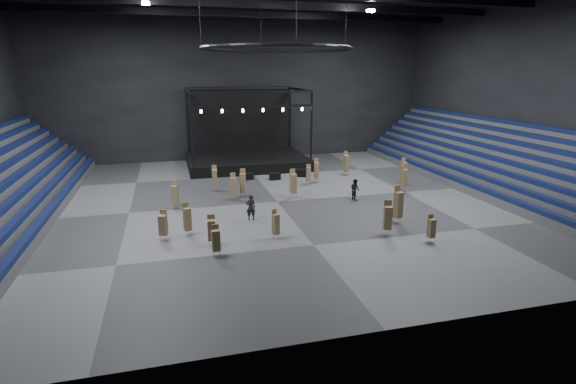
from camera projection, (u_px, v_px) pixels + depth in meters
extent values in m
plane|color=#525355|center=(277.00, 202.00, 39.87)|extent=(50.00, 50.00, 0.00)
cube|color=black|center=(238.00, 88.00, 57.04)|extent=(50.00, 0.20, 18.00)
cube|color=black|center=(398.00, 132.00, 17.91)|extent=(50.00, 0.20, 18.00)
cube|color=black|center=(526.00, 94.00, 43.65)|extent=(0.20, 42.00, 18.00)
cube|color=#4A4A4C|center=(7.00, 218.00, 34.48)|extent=(7.20, 40.00, 0.75)
cube|color=#0C1734|center=(52.00, 207.00, 35.14)|extent=(0.59, 40.00, 0.40)
cube|color=#0C1734|center=(38.00, 199.00, 34.72)|extent=(0.59, 40.00, 0.40)
cube|color=#0C1734|center=(24.00, 190.00, 34.30)|extent=(0.59, 40.00, 0.40)
cube|color=#0C1734|center=(9.00, 181.00, 33.88)|extent=(0.59, 40.00, 0.40)
cube|color=#4A4A4C|center=(484.00, 183.00, 45.05)|extent=(7.20, 40.00, 0.75)
cube|color=#0C1734|center=(456.00, 179.00, 44.09)|extent=(0.59, 40.00, 0.40)
cube|color=#4A4A4C|center=(488.00, 179.00, 45.07)|extent=(6.30, 40.00, 1.50)
cube|color=#0C1734|center=(465.00, 171.00, 44.11)|extent=(0.59, 40.00, 0.40)
cube|color=#4A4A4C|center=(493.00, 175.00, 45.08)|extent=(5.40, 40.00, 2.25)
cube|color=#0C1734|center=(474.00, 163.00, 44.13)|extent=(0.59, 40.00, 0.40)
cube|color=#4A4A4C|center=(497.00, 171.00, 45.09)|extent=(4.50, 40.00, 3.00)
cube|color=#0C1734|center=(482.00, 155.00, 44.16)|extent=(0.59, 40.00, 0.40)
cube|color=#4A4A4C|center=(501.00, 167.00, 45.10)|extent=(3.60, 40.00, 3.75)
cube|color=#0C1734|center=(491.00, 147.00, 44.18)|extent=(0.59, 40.00, 0.40)
cube|color=#4A4A4C|center=(505.00, 163.00, 45.11)|extent=(2.70, 40.00, 4.50)
cube|color=#0C1734|center=(500.00, 139.00, 44.20)|extent=(0.59, 40.00, 0.40)
cube|color=#4A4A4C|center=(510.00, 159.00, 45.12)|extent=(1.80, 40.00, 5.25)
cube|color=#0C1734|center=(508.00, 131.00, 44.22)|extent=(0.59, 40.00, 0.40)
cube|color=#4A4A4C|center=(514.00, 155.00, 45.13)|extent=(0.90, 40.00, 6.00)
cube|color=#0C1734|center=(517.00, 123.00, 44.25)|extent=(0.59, 40.00, 0.40)
cube|color=black|center=(247.00, 161.00, 54.15)|extent=(14.00, 10.00, 1.20)
cube|color=black|center=(240.00, 119.00, 57.40)|extent=(13.30, 0.30, 8.00)
cylinder|color=black|center=(191.00, 131.00, 47.04)|extent=(0.24, 0.24, 7.80)
cylinder|color=black|center=(187.00, 121.00, 55.61)|extent=(0.24, 0.24, 7.80)
cylinder|color=black|center=(311.00, 127.00, 50.30)|extent=(0.24, 0.24, 7.80)
cylinder|color=black|center=(290.00, 118.00, 58.87)|extent=(0.24, 0.24, 7.80)
cube|color=black|center=(253.00, 92.00, 47.63)|extent=(13.40, 0.25, 0.25)
cube|color=black|center=(239.00, 89.00, 56.20)|extent=(13.40, 0.25, 0.25)
cube|color=black|center=(253.00, 106.00, 48.03)|extent=(13.40, 0.20, 0.20)
cylinder|color=white|center=(201.00, 111.00, 46.77)|extent=(0.24, 0.24, 0.35)
cylinder|color=white|center=(222.00, 111.00, 47.32)|extent=(0.24, 0.24, 0.35)
cylinder|color=white|center=(243.00, 110.00, 47.86)|extent=(0.24, 0.24, 0.35)
cylinder|color=white|center=(263.00, 110.00, 48.40)|extent=(0.24, 0.24, 0.35)
cylinder|color=white|center=(283.00, 110.00, 48.95)|extent=(0.24, 0.24, 0.35)
cylinder|color=white|center=(302.00, 109.00, 49.49)|extent=(0.24, 0.24, 0.35)
torus|color=black|center=(276.00, 48.00, 36.41)|extent=(12.30, 12.30, 0.30)
cylinder|color=black|center=(346.00, 18.00, 37.22)|extent=(0.04, 0.04, 5.00)
cylinder|color=black|center=(261.00, 23.00, 41.33)|extent=(0.04, 0.04, 5.00)
cylinder|color=black|center=(200.00, 13.00, 34.26)|extent=(0.04, 0.04, 5.00)
cylinder|color=black|center=(297.00, 6.00, 30.15)|extent=(0.04, 0.04, 5.00)
cube|color=black|center=(258.00, 4.00, 41.81)|extent=(49.00, 0.35, 0.70)
cube|color=black|center=(244.00, 14.00, 49.26)|extent=(49.00, 0.35, 0.70)
cube|color=white|center=(146.00, 3.00, 36.70)|extent=(0.60, 0.60, 0.25)
cube|color=white|center=(371.00, 11.00, 41.64)|extent=(0.60, 0.60, 0.25)
cube|color=black|center=(248.00, 176.00, 47.69)|extent=(1.14, 0.70, 0.71)
cube|color=black|center=(275.00, 176.00, 47.63)|extent=(1.20, 0.77, 0.74)
cube|color=black|center=(302.00, 173.00, 49.03)|extent=(1.38, 1.03, 0.83)
cylinder|color=silver|center=(274.00, 237.00, 31.02)|extent=(0.03, 0.03, 0.34)
cylinder|color=silver|center=(273.00, 236.00, 31.32)|extent=(0.03, 0.03, 0.34)
cylinder|color=silver|center=(279.00, 237.00, 31.10)|extent=(0.03, 0.03, 0.34)
cylinder|color=silver|center=(278.00, 235.00, 31.40)|extent=(0.03, 0.03, 0.34)
cube|color=tan|center=(276.00, 224.00, 30.97)|extent=(0.54, 0.54, 1.44)
cube|color=tan|center=(274.00, 214.00, 30.93)|extent=(0.38, 0.20, 0.79)
cylinder|color=silver|center=(315.00, 181.00, 46.45)|extent=(0.03, 0.03, 0.38)
cylinder|color=silver|center=(314.00, 180.00, 46.79)|extent=(0.03, 0.03, 0.38)
cylinder|color=silver|center=(318.00, 181.00, 46.54)|extent=(0.03, 0.03, 0.38)
cylinder|color=silver|center=(317.00, 180.00, 46.88)|extent=(0.03, 0.03, 0.38)
cube|color=tan|center=(316.00, 170.00, 46.39)|extent=(0.54, 0.54, 1.73)
cube|color=tan|center=(316.00, 162.00, 46.35)|extent=(0.44, 0.15, 0.95)
cylinder|color=silver|center=(241.00, 195.00, 41.06)|extent=(0.03, 0.03, 0.43)
cylinder|color=silver|center=(241.00, 194.00, 41.44)|extent=(0.03, 0.03, 0.43)
cylinder|color=silver|center=(246.00, 195.00, 41.16)|extent=(0.03, 0.03, 0.43)
cylinder|color=silver|center=(245.00, 194.00, 41.54)|extent=(0.03, 0.03, 0.43)
cube|color=tan|center=(243.00, 183.00, 41.01)|extent=(0.63, 0.63, 1.78)
cube|color=tan|center=(243.00, 174.00, 40.99)|extent=(0.49, 0.19, 0.98)
cylinder|color=silver|center=(345.00, 174.00, 49.45)|extent=(0.03, 0.03, 0.42)
cylinder|color=silver|center=(344.00, 173.00, 49.82)|extent=(0.03, 0.03, 0.42)
cylinder|color=silver|center=(348.00, 174.00, 49.55)|extent=(0.03, 0.03, 0.42)
cylinder|color=silver|center=(347.00, 173.00, 49.92)|extent=(0.03, 0.03, 0.42)
cube|color=tan|center=(346.00, 164.00, 49.38)|extent=(0.64, 0.64, 1.82)
cube|color=tan|center=(345.00, 156.00, 49.32)|extent=(0.47, 0.23, 1.00)
cylinder|color=silver|center=(173.00, 207.00, 37.72)|extent=(0.03, 0.03, 0.41)
cylinder|color=silver|center=(173.00, 205.00, 38.08)|extent=(0.03, 0.03, 0.41)
cylinder|color=silver|center=(178.00, 206.00, 37.82)|extent=(0.03, 0.03, 0.41)
cylinder|color=silver|center=(178.00, 205.00, 38.18)|extent=(0.03, 0.03, 0.41)
cube|color=tan|center=(175.00, 195.00, 37.68)|extent=(0.62, 0.62, 1.58)
cube|color=tan|center=(175.00, 186.00, 37.69)|extent=(0.47, 0.21, 0.87)
cylinder|color=silver|center=(161.00, 239.00, 30.63)|extent=(0.03, 0.03, 0.41)
cylinder|color=silver|center=(161.00, 237.00, 31.00)|extent=(0.03, 0.03, 0.41)
cylinder|color=silver|center=(167.00, 238.00, 30.73)|extent=(0.03, 0.03, 0.41)
cylinder|color=silver|center=(167.00, 236.00, 31.09)|extent=(0.03, 0.03, 0.41)
cube|color=tan|center=(163.00, 225.00, 30.62)|extent=(0.65, 0.65, 1.41)
cube|color=tan|center=(164.00, 215.00, 30.64)|extent=(0.46, 0.25, 0.78)
cylinder|color=silver|center=(307.00, 183.00, 45.51)|extent=(0.03, 0.03, 0.37)
cylinder|color=silver|center=(306.00, 182.00, 45.84)|extent=(0.03, 0.03, 0.37)
cylinder|color=silver|center=(311.00, 183.00, 45.60)|extent=(0.03, 0.03, 0.37)
cylinder|color=silver|center=(310.00, 182.00, 45.92)|extent=(0.03, 0.03, 0.37)
cube|color=tan|center=(309.00, 174.00, 45.48)|extent=(0.53, 0.53, 1.40)
cube|color=tan|center=(308.00, 168.00, 45.49)|extent=(0.43, 0.15, 0.77)
cylinder|color=silver|center=(186.00, 234.00, 31.60)|extent=(0.03, 0.03, 0.38)
cylinder|color=silver|center=(186.00, 232.00, 31.94)|extent=(0.03, 0.03, 0.38)
cylinder|color=silver|center=(191.00, 233.00, 31.69)|extent=(0.03, 0.03, 0.38)
cylinder|color=silver|center=(191.00, 232.00, 32.03)|extent=(0.03, 0.03, 0.38)
cube|color=tan|center=(187.00, 219.00, 31.55)|extent=(0.60, 0.60, 1.63)
cube|color=tan|center=(186.00, 208.00, 31.49)|extent=(0.42, 0.22, 0.90)
cylinder|color=silver|center=(232.00, 199.00, 39.98)|extent=(0.03, 0.03, 0.41)
cylinder|color=silver|center=(232.00, 198.00, 40.34)|extent=(0.03, 0.03, 0.41)
cylinder|color=silver|center=(237.00, 199.00, 40.07)|extent=(0.03, 0.03, 0.41)
cylinder|color=silver|center=(236.00, 197.00, 40.44)|extent=(0.03, 0.03, 0.41)
cube|color=tan|center=(234.00, 187.00, 39.93)|extent=(0.55, 0.55, 1.69)
cube|color=tan|center=(233.00, 178.00, 39.90)|extent=(0.48, 0.12, 0.93)
cylinder|color=silver|center=(385.00, 233.00, 31.61)|extent=(0.03, 0.03, 0.46)
cylinder|color=silver|center=(383.00, 231.00, 32.02)|extent=(0.03, 0.03, 0.46)
cylinder|color=silver|center=(391.00, 233.00, 31.72)|extent=(0.03, 0.03, 0.46)
cylinder|color=silver|center=(388.00, 231.00, 32.13)|extent=(0.03, 0.03, 0.46)
cube|color=tan|center=(388.00, 218.00, 31.59)|extent=(0.68, 0.68, 1.66)
cube|color=tan|center=(388.00, 206.00, 31.60)|extent=(0.53, 0.21, 0.91)
cylinder|color=silver|center=(209.00, 244.00, 29.69)|extent=(0.03, 0.03, 0.42)
cylinder|color=silver|center=(209.00, 242.00, 30.06)|extent=(0.03, 0.03, 0.42)
cylinder|color=silver|center=(216.00, 244.00, 29.79)|extent=(0.03, 0.03, 0.42)
cylinder|color=silver|center=(215.00, 241.00, 30.16)|extent=(0.03, 0.03, 0.42)
cube|color=tan|center=(212.00, 230.00, 29.69)|extent=(0.55, 0.55, 1.39)
cube|color=tan|center=(211.00, 220.00, 29.71)|extent=(0.49, 0.11, 0.77)
cylinder|color=silver|center=(214.00, 255.00, 28.01)|extent=(0.03, 0.03, 0.41)
cylinder|color=silver|center=(213.00, 252.00, 28.37)|extent=(0.03, 0.03, 0.41)
cylinder|color=silver|center=(220.00, 254.00, 28.10)|extent=(0.03, 0.03, 0.41)
cylinder|color=silver|center=(219.00, 252.00, 28.47)|extent=(0.03, 0.03, 0.41)
cube|color=tan|center=(216.00, 240.00, 28.00)|extent=(0.51, 0.51, 1.34)
cube|color=tan|center=(215.00, 230.00, 28.03)|extent=(0.47, 0.08, 0.74)
cylinder|color=silver|center=(292.00, 196.00, 40.75)|extent=(0.03, 0.03, 0.45)
cylinder|color=silver|center=(290.00, 195.00, 41.15)|extent=(0.03, 0.03, 0.45)
cylinder|color=silver|center=(296.00, 196.00, 40.86)|extent=(0.03, 0.03, 0.45)
cylinder|color=silver|center=(295.00, 195.00, 41.25)|extent=(0.03, 0.03, 0.45)
cube|color=tan|center=(293.00, 184.00, 40.70)|extent=(0.59, 0.59, 1.80)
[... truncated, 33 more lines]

